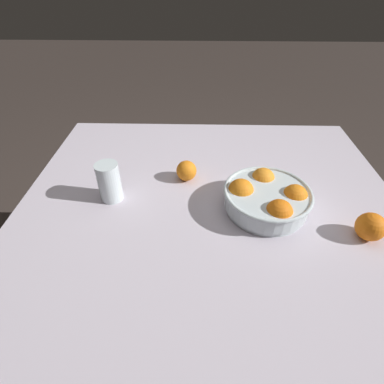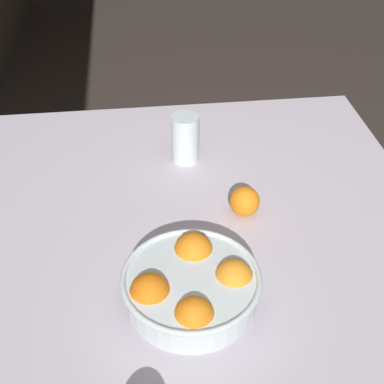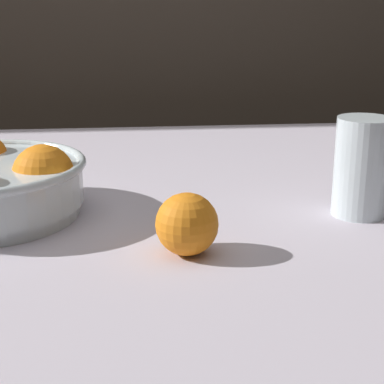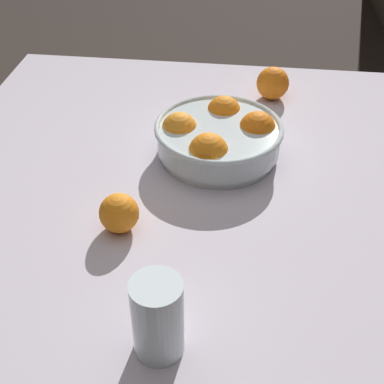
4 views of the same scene
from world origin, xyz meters
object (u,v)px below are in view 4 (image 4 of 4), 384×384
at_px(fruit_bowl, 218,137).
at_px(juice_glass, 158,321).
at_px(orange_loose_near_bowl, 119,213).
at_px(orange_loose_front, 273,83).

bearing_deg(fruit_bowl, juice_glass, -4.86).
height_order(fruit_bowl, orange_loose_near_bowl, fruit_bowl).
xyz_separation_m(fruit_bowl, juice_glass, (0.51, -0.04, 0.01)).
xyz_separation_m(juice_glass, orange_loose_front, (-0.79, 0.16, -0.02)).
relative_size(fruit_bowl, juice_glass, 2.06).
bearing_deg(juice_glass, orange_loose_near_bowl, -154.98).
xyz_separation_m(juice_glass, orange_loose_near_bowl, (-0.25, -0.12, -0.02)).
relative_size(fruit_bowl, orange_loose_near_bowl, 3.75).
bearing_deg(juice_glass, orange_loose_front, 168.56).
bearing_deg(orange_loose_near_bowl, juice_glass, 25.02).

